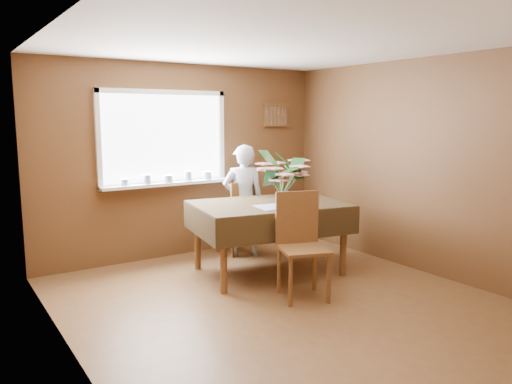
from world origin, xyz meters
TOP-DOWN VIEW (x-y plane):
  - floor at (0.00, 0.00)m, footprint 4.50×4.50m
  - ceiling at (0.00, 0.00)m, footprint 4.50×4.50m
  - wall_back at (0.00, 2.25)m, footprint 4.00×0.00m
  - wall_left at (-2.00, 0.00)m, footprint 0.00×4.50m
  - wall_right at (2.00, 0.00)m, footprint 0.00×4.50m
  - window_assembly at (-0.29, 2.20)m, footprint 1.72×0.20m
  - spoon_rack at (1.45, 2.22)m, footprint 0.44×0.05m
  - dining_table at (0.45, 0.95)m, footprint 1.89×1.44m
  - chair_far at (0.58, 1.83)m, footprint 0.45×0.45m
  - chair_near at (0.28, 0.15)m, footprint 0.59×0.59m
  - seated_woman at (0.58, 1.73)m, footprint 0.63×0.54m
  - flower_bouquet at (0.45, 0.71)m, footprint 0.64×0.64m
  - side_plate at (0.97, 0.95)m, footprint 0.28×0.28m
  - table_knife at (0.63, 0.69)m, footprint 0.07×0.22m

SIDE VIEW (x-z plane):
  - floor at x=0.00m, z-range 0.00..0.00m
  - chair_far at x=0.58m, z-range 0.04..1.03m
  - chair_near at x=0.28m, z-range 0.04..1.11m
  - dining_table at x=0.45m, z-range 0.31..1.15m
  - seated_woman at x=0.58m, z-range 0.00..1.47m
  - side_plate at x=0.97m, z-range 0.83..0.85m
  - table_knife at x=0.63m, z-range 0.84..0.84m
  - flower_bouquet at x=0.45m, z-range 0.92..1.46m
  - wall_back at x=0.00m, z-range -0.75..3.25m
  - wall_left at x=-2.00m, z-range -1.00..3.50m
  - wall_right at x=2.00m, z-range -1.00..3.50m
  - window_assembly at x=-0.29m, z-range 0.74..1.96m
  - spoon_rack at x=1.45m, z-range 1.69..2.02m
  - ceiling at x=0.00m, z-range 2.50..2.50m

